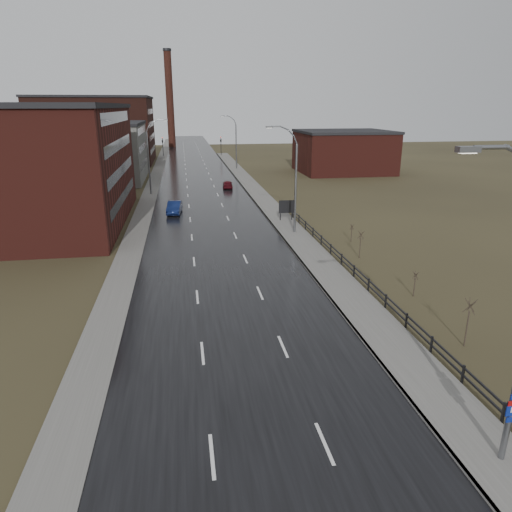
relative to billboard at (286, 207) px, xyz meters
name	(u,v)px	position (x,y,z in m)	size (l,w,h in m)	color
road	(203,195)	(-9.10, 18.54, -1.69)	(14.00, 300.00, 0.06)	black
sidewalk_right	(295,235)	(-0.50, -6.46, -1.63)	(3.20, 180.00, 0.18)	#595651
curb_right	(281,236)	(-2.02, -6.46, -1.63)	(0.16, 180.00, 0.18)	slate
sidewalk_left	(149,197)	(-17.30, 18.54, -1.66)	(2.40, 260.00, 0.12)	#595651
warehouse_near	(21,166)	(-30.09, 3.54, 5.04)	(22.44, 28.56, 13.50)	#471914
warehouse_mid	(98,152)	(-27.09, 36.54, 3.54)	(16.32, 20.40, 10.50)	slate
warehouse_far	(97,130)	(-32.09, 66.54, 6.04)	(26.52, 24.48, 15.50)	#331611
building_right	(343,151)	(21.20, 40.54, 2.54)	(18.36, 16.32, 8.50)	#471914
smokestack	(170,99)	(-15.10, 108.54, 13.78)	(2.70, 2.70, 30.70)	#331611
streetlight_right_mid	(293,180)	(-0.60, -5.46, 4.12)	(3.36, 0.28, 11.35)	slate
streetlight_left	(150,157)	(-16.80, 20.54, 4.12)	(3.36, 0.28, 11.35)	slate
streetlight_right_far	(235,142)	(-0.60, 48.54, 4.12)	(3.36, 0.28, 11.35)	slate
guardrail	(372,287)	(1.20, -23.15, -1.01)	(0.10, 53.05, 1.10)	black
shrub_c	(468,321)	(3.58, -30.95, -0.15)	(0.69, 0.73, 2.95)	#382D23
shrub_d	(415,283)	(4.20, -23.66, -0.72)	(0.46, 0.48, 1.90)	#382D23
shrub_e	(360,244)	(3.56, -14.63, -0.37)	(0.60, 0.64, 2.55)	#382D23
shrub_f	(352,232)	(4.66, -9.50, -0.74)	(0.45, 0.47, 1.85)	#382D23
billboard	(286,207)	(0.00, 0.00, 0.00)	(1.87, 0.17, 2.58)	black
traffic_light_left	(162,139)	(-17.10, 78.54, 2.88)	(0.58, 2.73, 5.30)	black
traffic_light_right	(221,139)	(-1.10, 78.54, 2.88)	(0.58, 2.73, 5.30)	black
car_near	(174,208)	(-13.28, 6.31, -0.95)	(1.64, 4.72, 1.55)	#0D1945
car_far	(228,185)	(-4.67, 24.07, -1.04)	(1.61, 4.00, 1.36)	#490C13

